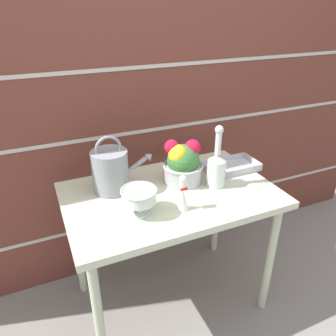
{
  "coord_description": "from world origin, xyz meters",
  "views": [
    {
      "loc": [
        -0.58,
        -1.28,
        1.6
      ],
      "look_at": [
        0.0,
        0.03,
        0.86
      ],
      "focal_mm": 35.0,
      "sensor_mm": 36.0,
      "label": 1
    }
  ],
  "objects": [
    {
      "name": "glass_decanter",
      "position": [
        0.24,
        -0.03,
        0.85
      ],
      "size": [
        0.09,
        0.09,
        0.33
      ],
      "color": "silver",
      "rests_on": "patio_table"
    },
    {
      "name": "wire_tray",
      "position": [
        0.42,
        0.09,
        0.75
      ],
      "size": [
        0.31,
        0.18,
        0.04
      ],
      "color": "#B7B7BC",
      "rests_on": "patio_table"
    },
    {
      "name": "brick_wall",
      "position": [
        0.0,
        0.45,
        1.1
      ],
      "size": [
        3.6,
        0.08,
        2.2
      ],
      "color": "brown",
      "rests_on": "ground_plane"
    },
    {
      "name": "patio_table",
      "position": [
        0.0,
        0.0,
        0.66
      ],
      "size": [
        1.05,
        0.66,
        0.74
      ],
      "color": "beige",
      "rests_on": "ground_plane"
    },
    {
      "name": "ground_plane",
      "position": [
        0.0,
        0.0,
        0.0
      ],
      "size": [
        12.0,
        12.0,
        0.0
      ],
      "primitive_type": "plane",
      "color": "gray"
    },
    {
      "name": "figurine_vase",
      "position": [
        -0.01,
        -0.16,
        0.81
      ],
      "size": [
        0.06,
        0.06,
        0.18
      ],
      "color": "white",
      "rests_on": "patio_table"
    },
    {
      "name": "watering_can",
      "position": [
        -0.26,
        0.14,
        0.85
      ],
      "size": [
        0.32,
        0.18,
        0.29
      ],
      "color": "gray",
      "rests_on": "patio_table"
    },
    {
      "name": "flower_planter",
      "position": [
        0.1,
        0.08,
        0.85
      ],
      "size": [
        0.21,
        0.21,
        0.24
      ],
      "color": "#ADADB2",
      "rests_on": "patio_table"
    },
    {
      "name": "crystal_pedestal_bowl",
      "position": [
        -0.2,
        -0.11,
        0.83
      ],
      "size": [
        0.16,
        0.16,
        0.12
      ],
      "color": "silver",
      "rests_on": "patio_table"
    }
  ]
}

